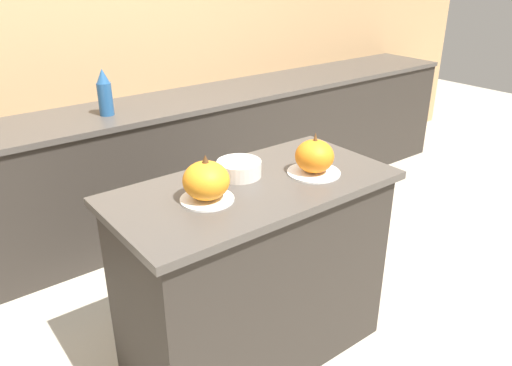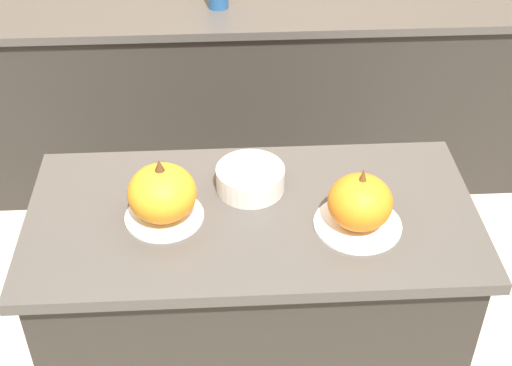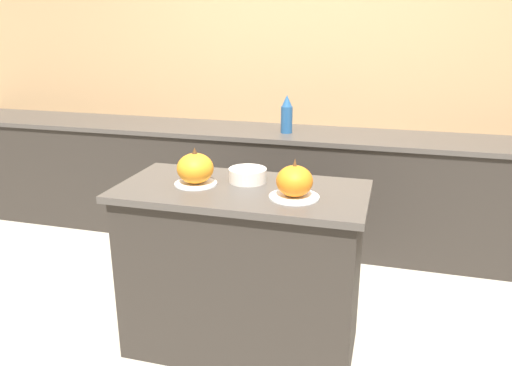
% 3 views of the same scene
% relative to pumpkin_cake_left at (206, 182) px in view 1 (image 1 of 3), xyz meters
% --- Properties ---
extents(ground_plane, '(12.00, 12.00, 0.00)m').
position_rel_pumpkin_cake_left_xyz_m(ground_plane, '(0.24, 0.01, -0.98)').
color(ground_plane, '#BCB29E').
extents(wall_back, '(8.00, 0.06, 2.50)m').
position_rel_pumpkin_cake_left_xyz_m(wall_back, '(0.24, 1.77, 0.27)').
color(wall_back, tan).
rests_on(wall_back, ground_plane).
extents(kitchen_island, '(1.24, 0.62, 0.91)m').
position_rel_pumpkin_cake_left_xyz_m(kitchen_island, '(0.24, 0.01, -0.53)').
color(kitchen_island, '#2D2823').
rests_on(kitchen_island, ground_plane).
extents(back_counter, '(6.00, 0.60, 0.89)m').
position_rel_pumpkin_cake_left_xyz_m(back_counter, '(0.24, 1.44, -0.54)').
color(back_counter, '#2D2823').
rests_on(back_counter, ground_plane).
extents(pumpkin_cake_left, '(0.21, 0.21, 0.19)m').
position_rel_pumpkin_cake_left_xyz_m(pumpkin_cake_left, '(0.00, 0.00, 0.00)').
color(pumpkin_cake_left, white).
rests_on(pumpkin_cake_left, kitchen_island).
extents(pumpkin_cake_right, '(0.24, 0.24, 0.19)m').
position_rel_pumpkin_cake_left_xyz_m(pumpkin_cake_right, '(0.52, -0.06, -0.01)').
color(pumpkin_cake_right, white).
rests_on(pumpkin_cake_right, kitchen_island).
extents(bottle_tall, '(0.09, 0.09, 0.28)m').
position_rel_pumpkin_cake_left_xyz_m(bottle_tall, '(0.16, 1.39, 0.04)').
color(bottle_tall, '#235184').
rests_on(bottle_tall, back_counter).
extents(mixing_bowl, '(0.19, 0.19, 0.07)m').
position_rel_pumpkin_cake_left_xyz_m(mixing_bowl, '(0.23, 0.11, -0.04)').
color(mixing_bowl, beige).
rests_on(mixing_bowl, kitchen_island).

